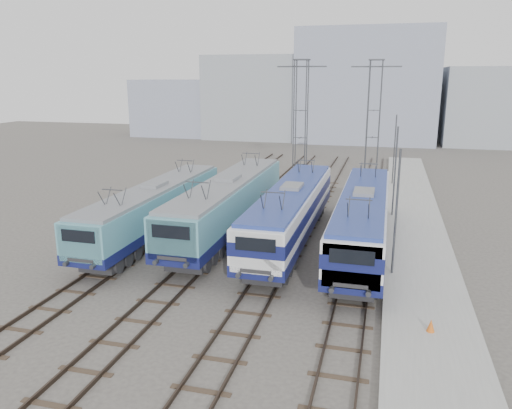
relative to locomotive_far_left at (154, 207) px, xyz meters
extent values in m
plane|color=#514C47|center=(6.75, -5.06, -2.16)|extent=(160.00, 160.00, 0.00)
cube|color=#9E9E99|center=(16.95, 2.94, -2.01)|extent=(4.00, 70.00, 0.30)
cube|color=#131851|center=(0.00, 0.21, -0.83)|extent=(2.74, 17.27, 0.58)
cube|color=#579AAA|center=(0.00, 0.21, 0.32)|extent=(2.69, 17.27, 1.73)
cube|color=#579AAA|center=(0.00, -8.09, 0.15)|extent=(2.47, 0.67, 1.96)
cube|color=slate|center=(0.00, 0.21, 1.28)|extent=(2.47, 16.57, 0.19)
cube|color=#262628|center=(0.00, -5.54, -1.55)|extent=(2.01, 3.45, 0.65)
cube|color=#262628|center=(0.00, 5.97, -1.55)|extent=(2.01, 3.45, 0.65)
cube|color=#131851|center=(4.50, 2.14, -0.73)|extent=(2.97, 18.78, 0.63)
cube|color=#579AAA|center=(4.50, 2.14, 0.52)|extent=(2.92, 18.78, 1.88)
cube|color=#579AAA|center=(4.50, -6.88, 0.34)|extent=(2.69, 0.73, 2.13)
cube|color=slate|center=(4.50, 2.14, 1.57)|extent=(2.69, 18.02, 0.21)
cube|color=#262628|center=(4.50, -4.12, -1.51)|extent=(2.19, 3.76, 0.70)
cube|color=#262628|center=(4.50, 8.40, -1.51)|extent=(2.19, 3.76, 0.70)
cube|color=#131851|center=(9.00, 1.31, -0.78)|extent=(2.85, 18.02, 0.60)
cube|color=white|center=(9.00, 1.31, 0.42)|extent=(2.80, 18.02, 1.80)
cube|color=#131851|center=(9.00, 1.31, 0.37)|extent=(2.84, 18.04, 0.70)
cube|color=white|center=(9.00, -7.35, 0.24)|extent=(2.58, 0.70, 2.04)
cube|color=navy|center=(9.00, 1.31, 1.42)|extent=(2.58, 17.29, 0.20)
cube|color=#262628|center=(9.00, -4.70, -1.53)|extent=(2.10, 3.60, 0.68)
cube|color=#262628|center=(9.00, 7.31, -1.53)|extent=(2.10, 3.60, 0.68)
cube|color=#131851|center=(13.50, 0.79, -0.77)|extent=(2.86, 18.08, 0.60)
cube|color=white|center=(13.50, 0.79, 0.43)|extent=(2.81, 18.08, 1.81)
cube|color=#131851|center=(13.50, 0.79, 0.38)|extent=(2.85, 18.10, 0.70)
cube|color=white|center=(13.50, -7.90, 0.25)|extent=(2.59, 0.70, 2.05)
cube|color=navy|center=(13.50, 0.79, 1.44)|extent=(2.59, 17.36, 0.20)
cube|color=#262628|center=(13.50, -5.24, -1.53)|extent=(2.11, 3.62, 0.68)
cube|color=#262628|center=(13.50, 6.81, -1.53)|extent=(2.11, 3.62, 0.68)
cylinder|color=#3F4247|center=(6.20, 16.39, 3.84)|extent=(0.10, 0.10, 12.00)
cylinder|color=#3F4247|center=(7.30, 16.39, 3.84)|extent=(0.10, 0.10, 12.00)
cylinder|color=#3F4247|center=(6.20, 17.49, 3.84)|extent=(0.10, 0.10, 12.00)
cylinder|color=#3F4247|center=(7.30, 17.49, 3.84)|extent=(0.10, 0.10, 12.00)
cube|color=#3F4247|center=(6.75, 16.94, 9.24)|extent=(4.50, 0.12, 0.12)
cylinder|color=#3F4247|center=(12.70, 18.39, 3.84)|extent=(0.10, 0.10, 12.00)
cylinder|color=#3F4247|center=(13.80, 18.39, 3.84)|extent=(0.10, 0.10, 12.00)
cylinder|color=#3F4247|center=(12.70, 19.49, 3.84)|extent=(0.10, 0.10, 12.00)
cylinder|color=#3F4247|center=(13.80, 19.49, 3.84)|extent=(0.10, 0.10, 12.00)
cube|color=#3F4247|center=(13.25, 18.94, 9.24)|extent=(4.50, 0.12, 0.12)
cylinder|color=#3F4247|center=(15.35, -3.06, 1.34)|extent=(0.12, 0.12, 7.00)
cylinder|color=#3F4247|center=(15.35, 8.94, 1.34)|extent=(0.12, 0.12, 7.00)
cylinder|color=#3F4247|center=(15.35, 20.94, 1.34)|extent=(0.12, 0.12, 7.00)
cone|color=orange|center=(16.90, -9.23, -1.59)|extent=(0.34, 0.34, 0.54)
cube|color=#8F969E|center=(-7.25, 56.94, 4.84)|extent=(18.00, 12.00, 14.00)
cube|color=#8B93A8|center=(10.75, 56.94, 6.84)|extent=(22.00, 14.00, 18.00)
cube|color=#8F969E|center=(30.75, 56.94, 3.84)|extent=(16.00, 12.00, 12.00)
cube|color=#8B93A8|center=(-23.25, 56.94, 2.84)|extent=(14.00, 10.00, 10.00)
camera|label=1|loc=(14.71, -29.11, 8.35)|focal=35.00mm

